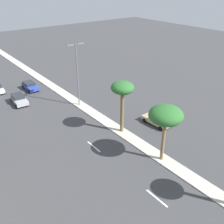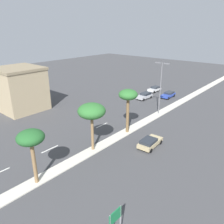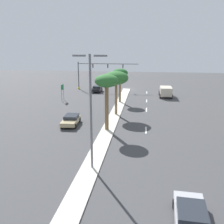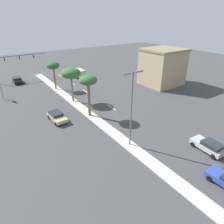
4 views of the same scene
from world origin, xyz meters
The scene contains 16 objects.
ground_plane centered at (0.00, 38.47, 0.00)m, with size 160.00×160.00×0.00m, color #424244.
median_curb centered at (0.00, 49.47, 0.06)m, with size 1.80×98.93×0.12m, color beige.
lane_stripe_mid centered at (-4.99, 4.00, 0.01)m, with size 0.20×2.80×0.01m, color silver.
lane_stripe_near centered at (-4.99, 13.24, 0.01)m, with size 0.20×2.80×0.01m, color silver.
lane_stripe_outboard centered at (-4.99, 20.60, 0.01)m, with size 0.20×2.80×0.01m, color silver.
lane_stripe_leading centered at (-4.99, 31.56, 0.01)m, with size 0.20×2.80×0.01m, color silver.
traffic_signal_gantry centered at (8.16, 1.43, 4.43)m, with size 15.05×0.53×6.76m.
directional_road_sign centered at (11.64, 15.35, 2.36)m, with size 0.10×1.41×3.29m.
palm_tree_outboard centered at (0.17, 15.31, 5.54)m, with size 2.93×2.93×6.41m.
palm_tree_right centered at (-0.17, 24.53, 5.86)m, with size 3.79×3.79×6.87m.
palm_tree_front centered at (0.15, 32.24, 6.26)m, with size 3.02×3.02×7.26m.
street_lamp_inboard centered at (-0.15, 43.07, 6.05)m, with size 2.90×0.24×10.16m.
sedan_black_far centered at (6.71, 4.77, 0.75)m, with size 2.12×4.03×1.41m.
sedan_silver_front centered at (-7.86, 49.88, 0.77)m, with size 2.31×4.43×1.45m.
sedan_tan_left centered at (5.51, 30.56, 0.72)m, with size 2.28×4.48×1.33m.
box_truck centered at (-8.99, 8.70, 1.23)m, with size 2.65×5.26×2.19m.
Camera 3 is at (-4.84, 64.36, 11.08)m, focal length 41.55 mm.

